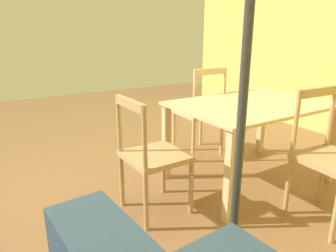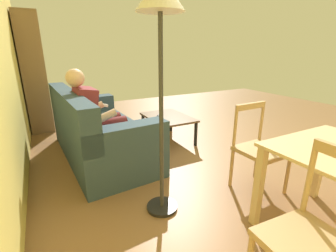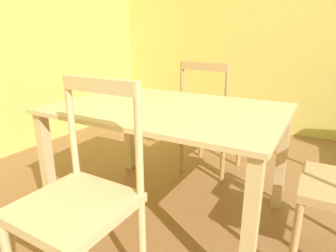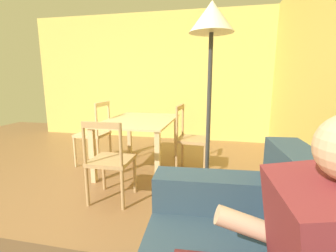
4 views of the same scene
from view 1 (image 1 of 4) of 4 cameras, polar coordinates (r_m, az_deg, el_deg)
ground_plane at (r=2.65m, az=-18.40°, el=-13.55°), size 8.90×8.90×0.00m
dining_table at (r=2.79m, az=15.20°, el=2.17°), size 1.34×0.93×0.72m
dining_chair_near_wall at (r=2.43m, az=27.65°, el=-5.33°), size 0.45×0.45×0.94m
dining_chair_facing_couch at (r=2.25m, az=-3.01°, el=-5.65°), size 0.43×0.43×0.89m
dining_chair_by_doorway at (r=3.36m, az=5.87°, el=2.51°), size 0.43×0.43×0.96m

